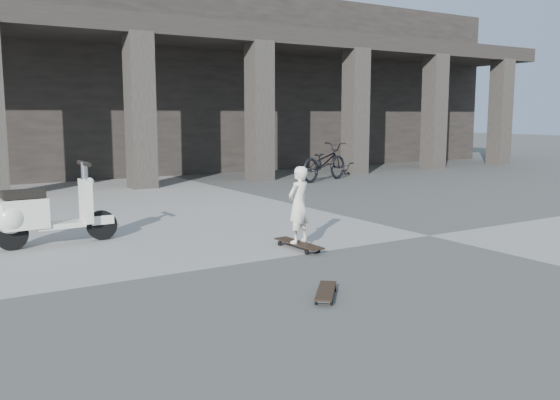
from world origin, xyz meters
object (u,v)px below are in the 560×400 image
scooter (36,214)px  bicycle (324,162)px  skateboard_spare (326,292)px  child (299,205)px  longboard (298,244)px

scooter → bicycle: scooter is taller
skateboard_spare → child: bearing=14.5°
scooter → skateboard_spare: bearing=-64.2°
bicycle → scooter: bearing=99.5°
longboard → skateboard_spare: (-1.01, -2.04, -0.01)m
bicycle → skateboard_spare: bearing=124.3°
longboard → scooter: bearing=54.0°
child → scooter: (-3.15, 2.12, -0.16)m
scooter → bicycle: size_ratio=0.84×
skateboard_spare → bicycle: bicycle is taller
child → longboard: bearing=-33.2°
longboard → bicycle: bearing=-40.6°
longboard → skateboard_spare: 2.28m
longboard → child: 0.57m
skateboard_spare → child: (1.01, 2.04, 0.58)m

